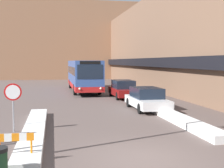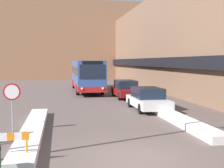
% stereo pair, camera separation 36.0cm
% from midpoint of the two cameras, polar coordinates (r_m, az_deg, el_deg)
% --- Properties ---
extents(ground_plane, '(160.00, 160.00, 0.00)m').
position_cam_midpoint_polar(ground_plane, '(10.42, 4.30, -13.36)').
color(ground_plane, brown).
extents(building_row_right, '(5.50, 60.00, 10.29)m').
position_cam_midpoint_polar(building_row_right, '(35.93, 9.81, 7.26)').
color(building_row_right, brown).
rests_on(building_row_right, ground_plane).
extents(building_backdrop_far, '(26.00, 8.00, 13.86)m').
position_cam_midpoint_polar(building_backdrop_far, '(59.00, -8.31, 7.78)').
color(building_backdrop_far, '#996B4C').
rests_on(building_backdrop_far, ground_plane).
extents(snow_bank_left, '(0.90, 10.14, 0.30)m').
position_cam_midpoint_polar(snow_bank_left, '(14.15, -14.73, -8.16)').
color(snow_bank_left, silver).
rests_on(snow_bank_left, ground_plane).
extents(snow_bank_right, '(0.90, 8.44, 0.34)m').
position_cam_midpoint_polar(snow_bank_right, '(16.33, 11.81, -6.41)').
color(snow_bank_right, silver).
rests_on(snow_bank_right, ground_plane).
extents(city_bus, '(2.57, 12.62, 3.22)m').
position_cam_midpoint_polar(city_bus, '(33.11, -5.60, 1.72)').
color(city_bus, '#335193').
rests_on(city_bus, ground_plane).
extents(parked_car_front, '(1.93, 4.60, 1.44)m').
position_cam_midpoint_polar(parked_car_front, '(20.34, 5.88, -2.69)').
color(parked_car_front, silver).
rests_on(parked_car_front, ground_plane).
extents(parked_car_middle, '(1.87, 4.71, 1.52)m').
position_cam_midpoint_polar(parked_car_middle, '(26.88, 1.72, -0.93)').
color(parked_car_middle, maroon).
rests_on(parked_car_middle, ground_plane).
extents(stop_sign, '(0.76, 0.08, 2.17)m').
position_cam_midpoint_polar(stop_sign, '(14.49, -18.33, -2.27)').
color(stop_sign, gray).
rests_on(stop_sign, ground_plane).
extents(construction_barricade, '(1.10, 0.06, 0.94)m').
position_cam_midpoint_polar(construction_barricade, '(10.18, -18.21, -10.08)').
color(construction_barricade, orange).
rests_on(construction_barricade, ground_plane).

